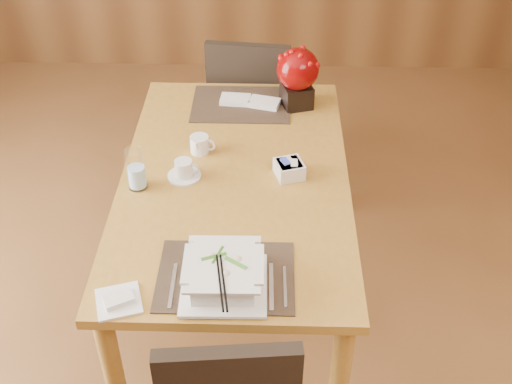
{
  "coord_description": "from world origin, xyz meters",
  "views": [
    {
      "loc": [
        0.14,
        -1.42,
        2.28
      ],
      "look_at": [
        0.09,
        0.35,
        0.87
      ],
      "focal_mm": 45.0,
      "sensor_mm": 36.0,
      "label": 1
    }
  ],
  "objects_px": {
    "bread_plate": "(119,301)",
    "far_chair": "(251,106)",
    "coffee_cup": "(184,170)",
    "water_glass": "(136,169)",
    "soup_setting": "(224,276)",
    "dining_table": "(235,195)",
    "sugar_caddy": "(289,169)",
    "creamer_jug": "(200,144)",
    "berry_decor": "(298,74)"
  },
  "relations": [
    {
      "from": "coffee_cup",
      "to": "water_glass",
      "type": "distance_m",
      "value": 0.19
    },
    {
      "from": "coffee_cup",
      "to": "dining_table",
      "type": "bearing_deg",
      "value": 2.5
    },
    {
      "from": "dining_table",
      "to": "far_chair",
      "type": "xyz_separation_m",
      "value": [
        0.03,
        0.92,
        -0.13
      ]
    },
    {
      "from": "soup_setting",
      "to": "far_chair",
      "type": "height_order",
      "value": "far_chair"
    },
    {
      "from": "dining_table",
      "to": "water_glass",
      "type": "height_order",
      "value": "water_glass"
    },
    {
      "from": "creamer_jug",
      "to": "far_chair",
      "type": "relative_size",
      "value": 0.11
    },
    {
      "from": "water_glass",
      "to": "creamer_jug",
      "type": "relative_size",
      "value": 1.71
    },
    {
      "from": "soup_setting",
      "to": "coffee_cup",
      "type": "relative_size",
      "value": 2.1
    },
    {
      "from": "water_glass",
      "to": "creamer_jug",
      "type": "bearing_deg",
      "value": 48.48
    },
    {
      "from": "sugar_caddy",
      "to": "bread_plate",
      "type": "distance_m",
      "value": 0.87
    },
    {
      "from": "creamer_jug",
      "to": "berry_decor",
      "type": "xyz_separation_m",
      "value": [
        0.41,
        0.38,
        0.12
      ]
    },
    {
      "from": "coffee_cup",
      "to": "soup_setting",
      "type": "bearing_deg",
      "value": -71.55
    },
    {
      "from": "water_glass",
      "to": "far_chair",
      "type": "bearing_deg",
      "value": 67.85
    },
    {
      "from": "creamer_jug",
      "to": "berry_decor",
      "type": "relative_size",
      "value": 0.36
    },
    {
      "from": "dining_table",
      "to": "far_chair",
      "type": "relative_size",
      "value": 1.61
    },
    {
      "from": "bread_plate",
      "to": "dining_table",
      "type": "bearing_deg",
      "value": 63.75
    },
    {
      "from": "berry_decor",
      "to": "bread_plate",
      "type": "distance_m",
      "value": 1.36
    },
    {
      "from": "soup_setting",
      "to": "water_glass",
      "type": "height_order",
      "value": "water_glass"
    },
    {
      "from": "creamer_jug",
      "to": "sugar_caddy",
      "type": "xyz_separation_m",
      "value": [
        0.37,
        -0.16,
        -0.01
      ]
    },
    {
      "from": "coffee_cup",
      "to": "berry_decor",
      "type": "relative_size",
      "value": 0.47
    },
    {
      "from": "far_chair",
      "to": "dining_table",
      "type": "bearing_deg",
      "value": 94.14
    },
    {
      "from": "creamer_jug",
      "to": "dining_table",
      "type": "bearing_deg",
      "value": -33.79
    },
    {
      "from": "berry_decor",
      "to": "bread_plate",
      "type": "bearing_deg",
      "value": -115.65
    },
    {
      "from": "dining_table",
      "to": "soup_setting",
      "type": "height_order",
      "value": "soup_setting"
    },
    {
      "from": "soup_setting",
      "to": "water_glass",
      "type": "relative_size",
      "value": 1.62
    },
    {
      "from": "dining_table",
      "to": "sugar_caddy",
      "type": "distance_m",
      "value": 0.25
    },
    {
      "from": "coffee_cup",
      "to": "far_chair",
      "type": "xyz_separation_m",
      "value": [
        0.23,
        0.93,
        -0.26
      ]
    },
    {
      "from": "soup_setting",
      "to": "sugar_caddy",
      "type": "height_order",
      "value": "soup_setting"
    },
    {
      "from": "berry_decor",
      "to": "dining_table",
      "type": "bearing_deg",
      "value": -114.9
    },
    {
      "from": "sugar_caddy",
      "to": "berry_decor",
      "type": "xyz_separation_m",
      "value": [
        0.04,
        0.54,
        0.13
      ]
    },
    {
      "from": "sugar_caddy",
      "to": "bread_plate",
      "type": "relative_size",
      "value": 0.75
    },
    {
      "from": "water_glass",
      "to": "bread_plate",
      "type": "bearing_deg",
      "value": -86.18
    },
    {
      "from": "bread_plate",
      "to": "far_chair",
      "type": "bearing_deg",
      "value": 77.04
    },
    {
      "from": "creamer_jug",
      "to": "sugar_caddy",
      "type": "distance_m",
      "value": 0.4
    },
    {
      "from": "water_glass",
      "to": "creamer_jug",
      "type": "xyz_separation_m",
      "value": [
        0.22,
        0.24,
        -0.05
      ]
    },
    {
      "from": "berry_decor",
      "to": "creamer_jug",
      "type": "bearing_deg",
      "value": -136.86
    },
    {
      "from": "dining_table",
      "to": "berry_decor",
      "type": "bearing_deg",
      "value": 65.1
    },
    {
      "from": "creamer_jug",
      "to": "berry_decor",
      "type": "height_order",
      "value": "berry_decor"
    },
    {
      "from": "dining_table",
      "to": "creamer_jug",
      "type": "bearing_deg",
      "value": 132.68
    },
    {
      "from": "water_glass",
      "to": "creamer_jug",
      "type": "distance_m",
      "value": 0.33
    },
    {
      "from": "soup_setting",
      "to": "creamer_jug",
      "type": "relative_size",
      "value": 2.77
    },
    {
      "from": "dining_table",
      "to": "bread_plate",
      "type": "relative_size",
      "value": 10.88
    },
    {
      "from": "bread_plate",
      "to": "far_chair",
      "type": "height_order",
      "value": "far_chair"
    },
    {
      "from": "coffee_cup",
      "to": "berry_decor",
      "type": "xyz_separation_m",
      "value": [
        0.45,
        0.56,
        0.13
      ]
    },
    {
      "from": "water_glass",
      "to": "sugar_caddy",
      "type": "relative_size",
      "value": 1.65
    },
    {
      "from": "dining_table",
      "to": "creamer_jug",
      "type": "height_order",
      "value": "creamer_jug"
    },
    {
      "from": "dining_table",
      "to": "far_chair",
      "type": "bearing_deg",
      "value": 87.82
    },
    {
      "from": "coffee_cup",
      "to": "sugar_caddy",
      "type": "height_order",
      "value": "coffee_cup"
    },
    {
      "from": "soup_setting",
      "to": "water_glass",
      "type": "bearing_deg",
      "value": 124.32
    },
    {
      "from": "soup_setting",
      "to": "dining_table",
      "type": "bearing_deg",
      "value": 88.89
    }
  ]
}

